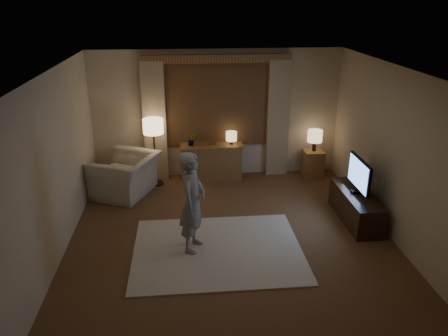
{
  "coord_description": "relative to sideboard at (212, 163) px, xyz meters",
  "views": [
    {
      "loc": [
        -0.66,
        -5.84,
        3.57
      ],
      "look_at": [
        -0.06,
        0.6,
        0.99
      ],
      "focal_mm": 35.0,
      "sensor_mm": 36.0,
      "label": 1
    }
  ],
  "objects": [
    {
      "name": "room",
      "position": [
        0.13,
        -2.0,
        0.98
      ],
      "size": [
        5.04,
        5.54,
        2.64
      ],
      "color": "brown",
      "rests_on": "ground"
    },
    {
      "name": "rug",
      "position": [
        -0.1,
        -2.75,
        -0.34
      ],
      "size": [
        2.5,
        2.0,
        0.02
      ],
      "primitive_type": "cube",
      "color": "beige",
      "rests_on": "floor"
    },
    {
      "name": "sideboard",
      "position": [
        0.0,
        0.0,
        0.0
      ],
      "size": [
        1.2,
        0.4,
        0.7
      ],
      "primitive_type": "cube",
      "color": "brown",
      "rests_on": "floor"
    },
    {
      "name": "picture_frame",
      "position": [
        0.0,
        0.0,
        0.45
      ],
      "size": [
        0.16,
        0.02,
        0.2
      ],
      "primitive_type": "cube",
      "color": "brown",
      "rests_on": "sideboard"
    },
    {
      "name": "plant",
      "position": [
        -0.4,
        0.0,
        0.5
      ],
      "size": [
        0.17,
        0.13,
        0.3
      ],
      "primitive_type": "imported",
      "color": "#999999",
      "rests_on": "sideboard"
    },
    {
      "name": "table_lamp_sideboard",
      "position": [
        0.4,
        0.0,
        0.55
      ],
      "size": [
        0.22,
        0.22,
        0.3
      ],
      "color": "black",
      "rests_on": "sideboard"
    },
    {
      "name": "floor_lamp",
      "position": [
        -1.14,
        -0.17,
        0.79
      ],
      "size": [
        0.39,
        0.39,
        1.35
      ],
      "color": "black",
      "rests_on": "floor"
    },
    {
      "name": "armchair",
      "position": [
        -1.68,
        -0.58,
        0.03
      ],
      "size": [
        1.4,
        1.47,
        0.76
      ],
      "primitive_type": "imported",
      "rotation": [
        0.0,
        0.0,
        -1.98
      ],
      "color": "beige",
      "rests_on": "floor"
    },
    {
      "name": "side_table",
      "position": [
        2.11,
        -0.05,
        -0.07
      ],
      "size": [
        0.4,
        0.4,
        0.56
      ],
      "primitive_type": "cube",
      "color": "brown",
      "rests_on": "floor"
    },
    {
      "name": "table_lamp_side",
      "position": [
        2.11,
        -0.05,
        0.52
      ],
      "size": [
        0.3,
        0.3,
        0.44
      ],
      "color": "black",
      "rests_on": "side_table"
    },
    {
      "name": "tv_stand",
      "position": [
        2.28,
        -2.02,
        -0.1
      ],
      "size": [
        0.45,
        1.4,
        0.5
      ],
      "primitive_type": "cube",
      "color": "black",
      "rests_on": "floor"
    },
    {
      "name": "tv",
      "position": [
        2.28,
        -2.02,
        0.48
      ],
      "size": [
        0.2,
        0.84,
        0.6
      ],
      "color": "black",
      "rests_on": "tv_stand"
    },
    {
      "name": "person",
      "position": [
        -0.46,
        -2.66,
        0.43
      ],
      "size": [
        0.53,
        0.64,
        1.52
      ],
      "primitive_type": "imported",
      "rotation": [
        0.0,
        0.0,
        1.24
      ],
      "color": "#9C9790",
      "rests_on": "rug"
    }
  ]
}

